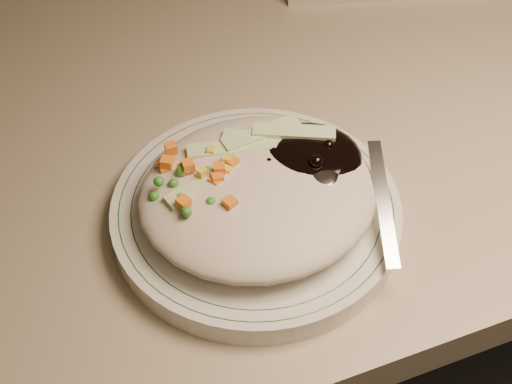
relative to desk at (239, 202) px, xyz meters
name	(u,v)px	position (x,y,z in m)	size (l,w,h in m)	color
desk	(239,202)	(0.00, 0.00, 0.00)	(1.40, 0.70, 0.74)	gray
plate	(256,213)	(-0.05, -0.19, 0.21)	(0.24, 0.24, 0.02)	silver
plate_rim	(256,205)	(-0.05, -0.19, 0.22)	(0.23, 0.23, 0.00)	#144723
meal	(261,186)	(-0.05, -0.19, 0.24)	(0.21, 0.19, 0.05)	#C1B69C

